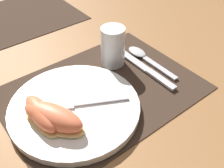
# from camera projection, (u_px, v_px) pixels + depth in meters

# --- Properties ---
(ground_plane) EXTENTS (3.00, 3.00, 0.00)m
(ground_plane) POSITION_uv_depth(u_px,v_px,m) (102.00, 91.00, 0.61)
(ground_plane) COLOR olive
(placemat) EXTENTS (0.44, 0.32, 0.00)m
(placemat) POSITION_uv_depth(u_px,v_px,m) (102.00, 90.00, 0.60)
(placemat) COLOR #38281E
(placemat) RESTS_ON ground_plane
(placemat_far) EXTENTS (0.44, 0.32, 0.00)m
(placemat_far) POSITION_uv_depth(u_px,v_px,m) (9.00, 19.00, 0.87)
(placemat_far) COLOR #38281E
(placemat_far) RESTS_ON ground_plane
(plate) EXTENTS (0.27, 0.27, 0.02)m
(plate) POSITION_uv_depth(u_px,v_px,m) (75.00, 107.00, 0.55)
(plate) COLOR white
(plate) RESTS_ON placemat
(juice_glass) EXTENTS (0.06, 0.06, 0.10)m
(juice_glass) POSITION_uv_depth(u_px,v_px,m) (113.00, 49.00, 0.65)
(juice_glass) COLOR silver
(juice_glass) RESTS_ON placemat
(knife) EXTENTS (0.02, 0.22, 0.01)m
(knife) POSITION_uv_depth(u_px,v_px,m) (144.00, 67.00, 0.66)
(knife) COLOR #BCBCC1
(knife) RESTS_ON placemat
(spoon) EXTENTS (0.03, 0.17, 0.01)m
(spoon) POSITION_uv_depth(u_px,v_px,m) (143.00, 56.00, 0.70)
(spoon) COLOR #BCBCC1
(spoon) RESTS_ON placemat
(fork) EXTENTS (0.17, 0.10, 0.00)m
(fork) POSITION_uv_depth(u_px,v_px,m) (78.00, 104.00, 0.54)
(fork) COLOR #BCBCC1
(fork) RESTS_ON plate
(citrus_wedge_0) EXTENTS (0.04, 0.12, 0.04)m
(citrus_wedge_0) POSITION_uv_depth(u_px,v_px,m) (41.00, 114.00, 0.50)
(citrus_wedge_0) COLOR #F4DB84
(citrus_wedge_0) RESTS_ON plate
(citrus_wedge_1) EXTENTS (0.11, 0.15, 0.04)m
(citrus_wedge_1) POSITION_uv_depth(u_px,v_px,m) (53.00, 117.00, 0.49)
(citrus_wedge_1) COLOR #F4DB84
(citrus_wedge_1) RESTS_ON plate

